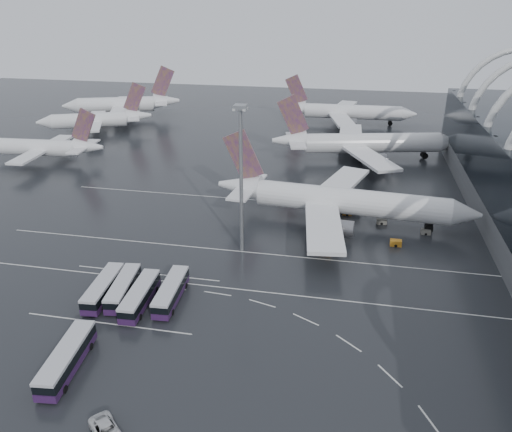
% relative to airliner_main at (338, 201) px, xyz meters
% --- Properties ---
extents(ground, '(420.00, 420.00, 0.00)m').
position_rel_airliner_main_xyz_m(ground, '(-9.51, -30.91, -5.03)').
color(ground, black).
rests_on(ground, ground).
extents(lane_marking_near, '(120.00, 0.25, 0.01)m').
position_rel_airliner_main_xyz_m(lane_marking_near, '(-9.51, -32.91, -5.03)').
color(lane_marking_near, silver).
rests_on(lane_marking_near, ground).
extents(lane_marking_mid, '(120.00, 0.25, 0.01)m').
position_rel_airliner_main_xyz_m(lane_marking_mid, '(-9.51, -18.91, -5.03)').
color(lane_marking_mid, silver).
rests_on(lane_marking_mid, ground).
extents(lane_marking_far, '(120.00, 0.25, 0.01)m').
position_rel_airliner_main_xyz_m(lane_marking_far, '(-9.51, 9.09, -5.03)').
color(lane_marking_far, silver).
rests_on(lane_marking_far, ground).
extents(bus_bay_line_south, '(28.00, 0.25, 0.01)m').
position_rel_airliner_main_xyz_m(bus_bay_line_south, '(-33.51, -46.91, -5.03)').
color(bus_bay_line_south, silver).
rests_on(bus_bay_line_south, ground).
extents(bus_bay_line_north, '(28.00, 0.25, 0.01)m').
position_rel_airliner_main_xyz_m(bus_bay_line_north, '(-33.51, -30.91, -5.03)').
color(bus_bay_line_north, silver).
rests_on(bus_bay_line_north, ground).
extents(airliner_main, '(59.39, 51.88, 20.10)m').
position_rel_airliner_main_xyz_m(airliner_main, '(0.00, 0.00, 0.00)').
color(airliner_main, white).
rests_on(airliner_main, ground).
extents(airliner_gate_b, '(58.96, 52.19, 20.63)m').
position_rel_airliner_main_xyz_m(airliner_gate_b, '(5.31, 49.63, 0.13)').
color(airliner_gate_b, white).
rests_on(airliner_gate_b, ground).
extents(airliner_gate_c, '(53.68, 49.70, 19.18)m').
position_rel_airliner_main_xyz_m(airliner_gate_c, '(-1.84, 97.02, -0.24)').
color(airliner_gate_c, white).
rests_on(airliner_gate_c, ground).
extents(jet_remote_west, '(39.74, 32.01, 17.31)m').
position_rel_airliner_main_xyz_m(jet_remote_west, '(-91.50, 27.54, -0.56)').
color(jet_remote_west, white).
rests_on(jet_remote_west, ground).
extents(jet_remote_mid, '(40.69, 33.19, 18.40)m').
position_rel_airliner_main_xyz_m(jet_remote_mid, '(-93.29, 64.58, -0.29)').
color(jet_remote_mid, white).
rests_on(jet_remote_mid, ground).
extents(jet_remote_far, '(47.78, 38.88, 21.27)m').
position_rel_airliner_main_xyz_m(jet_remote_far, '(-94.28, 90.18, 0.46)').
color(jet_remote_far, white).
rests_on(jet_remote_far, ground).
extents(bus_row_near_a, '(4.01, 13.08, 3.17)m').
position_rel_airliner_main_xyz_m(bus_row_near_a, '(-37.69, -39.83, -3.29)').
color(bus_row_near_a, '#2D133C').
rests_on(bus_row_near_a, ground).
extents(bus_row_near_b, '(4.42, 12.76, 3.08)m').
position_rel_airliner_main_xyz_m(bus_row_near_b, '(-34.37, -39.10, -3.34)').
color(bus_row_near_b, '#2D133C').
rests_on(bus_row_near_b, ground).
extents(bus_row_near_c, '(3.71, 13.11, 3.19)m').
position_rel_airliner_main_xyz_m(bus_row_near_c, '(-30.51, -40.85, -3.28)').
color(bus_row_near_c, '#2D133C').
rests_on(bus_row_near_c, ground).
extents(bus_row_near_d, '(3.71, 13.09, 3.18)m').
position_rel_airliner_main_xyz_m(bus_row_near_d, '(-25.88, -38.58, -3.28)').
color(bus_row_near_d, '#2D133C').
rests_on(bus_row_near_d, ground).
extents(bus_row_far_b, '(4.57, 13.92, 3.36)m').
position_rel_airliner_main_xyz_m(bus_row_far_b, '(-33.97, -57.76, -3.18)').
color(bus_row_far_b, '#2D133C').
rests_on(bus_row_far_b, ground).
extents(van_curve_a, '(6.15, 5.96, 1.63)m').
position_rel_airliner_main_xyz_m(van_curve_a, '(-23.33, -67.36, -4.22)').
color(van_curve_a, silver).
rests_on(van_curve_a, ground).
extents(floodlight_mast, '(2.28, 2.28, 29.69)m').
position_rel_airliner_main_xyz_m(floodlight_mast, '(-18.16, -18.25, 13.64)').
color(floodlight_mast, gray).
rests_on(floodlight_mast, ground).
extents(gse_cart_belly_a, '(2.34, 1.38, 1.28)m').
position_rel_airliner_main_xyz_m(gse_cart_belly_a, '(12.82, -9.95, -4.40)').
color(gse_cart_belly_a, orange).
rests_on(gse_cart_belly_a, ground).
extents(gse_cart_belly_b, '(2.26, 1.34, 1.23)m').
position_rel_airliner_main_xyz_m(gse_cart_belly_b, '(10.26, 0.72, -4.42)').
color(gse_cart_belly_b, slate).
rests_on(gse_cart_belly_b, ground).
extents(gse_cart_belly_c, '(2.34, 1.38, 1.27)m').
position_rel_airliner_main_xyz_m(gse_cart_belly_c, '(-1.33, -16.09, -4.40)').
color(gse_cart_belly_c, orange).
rests_on(gse_cart_belly_c, ground).
extents(gse_cart_belly_d, '(2.04, 1.21, 1.11)m').
position_rel_airliner_main_xyz_m(gse_cart_belly_d, '(19.54, -3.00, -4.48)').
color(gse_cart_belly_d, slate).
rests_on(gse_cart_belly_d, ground).
extents(gse_cart_belly_e, '(2.09, 1.24, 1.14)m').
position_rel_airliner_main_xyz_m(gse_cart_belly_e, '(2.36, 4.27, -4.46)').
color(gse_cart_belly_e, orange).
rests_on(gse_cart_belly_e, ground).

